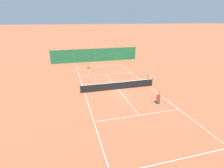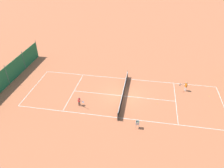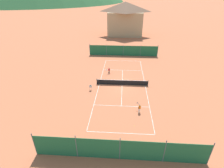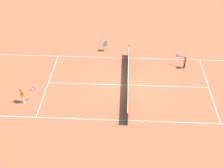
{
  "view_description": "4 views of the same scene",
  "coord_description": "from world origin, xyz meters",
  "px_view_note": "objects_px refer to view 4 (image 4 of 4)",
  "views": [
    {
      "loc": [
        5.97,
        18.93,
        8.07
      ],
      "look_at": [
        1.0,
        0.84,
        1.09
      ],
      "focal_mm": 28.0,
      "sensor_mm": 36.0,
      "label": 1
    },
    {
      "loc": [
        -21.92,
        -2.45,
        16.15
      ],
      "look_at": [
        1.16,
        1.62,
        0.85
      ],
      "focal_mm": 35.0,
      "sensor_mm": 36.0,
      "label": 2
    },
    {
      "loc": [
        0.04,
        -27.38,
        15.19
      ],
      "look_at": [
        -1.75,
        -1.04,
        0.68
      ],
      "focal_mm": 28.0,
      "sensor_mm": 36.0,
      "label": 3
    },
    {
      "loc": [
        19.95,
        -0.26,
        14.9
      ],
      "look_at": [
        1.17,
        -1.2,
        0.93
      ],
      "focal_mm": 50.0,
      "sensor_mm": 36.0,
      "label": 4
    }
  ],
  "objects_px": {
    "tennis_ball_far_corner": "(123,99)",
    "ball_hopper": "(105,44)",
    "player_far_baseline": "(22,94)",
    "tennis_ball_alley_right": "(77,77)",
    "tennis_net": "(128,80)",
    "player_far_service": "(185,61)"
  },
  "relations": [
    {
      "from": "tennis_net",
      "to": "tennis_ball_alley_right",
      "type": "height_order",
      "value": "tennis_net"
    },
    {
      "from": "tennis_ball_alley_right",
      "to": "player_far_service",
      "type": "bearing_deg",
      "value": 102.13
    },
    {
      "from": "tennis_net",
      "to": "player_far_baseline",
      "type": "height_order",
      "value": "player_far_baseline"
    },
    {
      "from": "tennis_ball_alley_right",
      "to": "tennis_net",
      "type": "bearing_deg",
      "value": 78.74
    },
    {
      "from": "player_far_service",
      "to": "player_far_baseline",
      "type": "bearing_deg",
      "value": -67.09
    },
    {
      "from": "tennis_net",
      "to": "tennis_ball_far_corner",
      "type": "height_order",
      "value": "tennis_net"
    },
    {
      "from": "player_far_baseline",
      "to": "tennis_ball_far_corner",
      "type": "height_order",
      "value": "player_far_baseline"
    },
    {
      "from": "tennis_net",
      "to": "player_far_service",
      "type": "relative_size",
      "value": 7.79
    },
    {
      "from": "tennis_net",
      "to": "tennis_ball_far_corner",
      "type": "xyz_separation_m",
      "value": [
        1.83,
        -0.36,
        -0.47
      ]
    },
    {
      "from": "player_far_baseline",
      "to": "tennis_ball_alley_right",
      "type": "xyz_separation_m",
      "value": [
        -3.33,
        3.46,
        -0.72
      ]
    },
    {
      "from": "player_far_service",
      "to": "ball_hopper",
      "type": "distance_m",
      "value": 7.39
    },
    {
      "from": "tennis_ball_alley_right",
      "to": "player_far_baseline",
      "type": "bearing_deg",
      "value": -46.04
    },
    {
      "from": "tennis_ball_far_corner",
      "to": "player_far_service",
      "type": "bearing_deg",
      "value": 131.91
    },
    {
      "from": "player_far_service",
      "to": "tennis_net",
      "type": "bearing_deg",
      "value": -59.82
    },
    {
      "from": "player_far_service",
      "to": "tennis_ball_far_corner",
      "type": "xyz_separation_m",
      "value": [
        4.61,
        -5.14,
        -0.66
      ]
    },
    {
      "from": "tennis_ball_alley_right",
      "to": "ball_hopper",
      "type": "distance_m",
      "value": 4.96
    },
    {
      "from": "player_far_baseline",
      "to": "player_far_service",
      "type": "relative_size",
      "value": 1.1
    },
    {
      "from": "tennis_ball_far_corner",
      "to": "ball_hopper",
      "type": "relative_size",
      "value": 0.07
    },
    {
      "from": "player_far_baseline",
      "to": "player_far_service",
      "type": "xyz_separation_m",
      "value": [
        -5.27,
        12.47,
        -0.07
      ]
    },
    {
      "from": "tennis_ball_far_corner",
      "to": "ball_hopper",
      "type": "bearing_deg",
      "value": -165.83
    },
    {
      "from": "tennis_ball_alley_right",
      "to": "tennis_ball_far_corner",
      "type": "bearing_deg",
      "value": 55.36
    },
    {
      "from": "player_far_service",
      "to": "ball_hopper",
      "type": "xyz_separation_m",
      "value": [
        -2.52,
        -6.94,
        -0.03
      ]
    }
  ]
}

